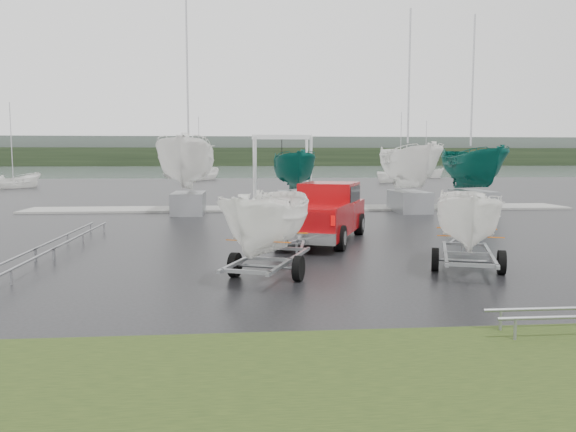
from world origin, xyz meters
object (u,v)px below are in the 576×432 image
Objects in this scene: trailer_hitched at (268,170)px; boat_hoist at (282,161)px; pickup_truck at (325,210)px; trailer_parked at (470,171)px.

boat_hoist is (1.71, 17.71, 0.06)m from trailer_hitched.
trailer_parked is at bearing -43.24° from pickup_truck.
boat_hoist is at bearing 120.60° from trailer_parked.
trailer_parked is at bearing -78.98° from boat_hoist.
boat_hoist is at bearing 105.55° from trailer_hitched.
trailer_hitched is (-2.33, -6.05, 1.57)m from pickup_truck.
trailer_parked is (5.10, 0.29, -0.05)m from trailer_hitched.
trailer_hitched is at bearing -90.00° from pickup_truck.
boat_hoist is at bearing 114.11° from pickup_truck.
pickup_truck is 1.34× the size of trailer_parked.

